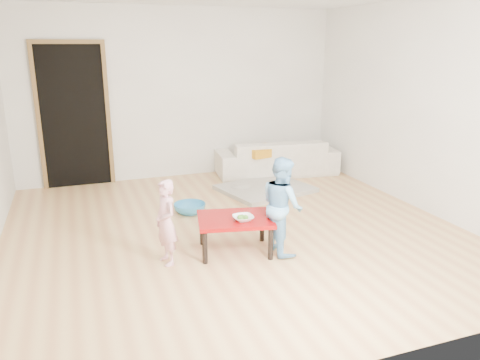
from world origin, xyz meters
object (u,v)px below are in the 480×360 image
sofa (276,157)px  child_pink (166,223)px  basin (190,208)px  red_table (235,235)px  bowl (243,218)px  child_blue (282,205)px

sofa → child_pink: child_pink is taller
sofa → basin: size_ratio=4.84×
red_table → basin: bearing=97.4°
red_table → basin: size_ratio=1.87×
sofa → child_pink: (-2.33, -2.62, 0.14)m
child_pink → basin: bearing=144.4°
sofa → basin: sofa is taller
sofa → bowl: sofa is taller
sofa → bowl: size_ratio=9.54×
red_table → basin: (-0.16, 1.26, -0.12)m
child_pink → child_blue: 1.16m
sofa → red_table: (-1.63, -2.60, -0.10)m
red_table → child_pink: (-0.70, -0.02, 0.23)m
child_pink → red_table: bearing=78.7°
bowl → child_pink: size_ratio=0.24×
sofa → child_blue: child_blue is taller
bowl → child_blue: 0.42m
sofa → child_pink: bearing=55.3°
sofa → red_table: size_ratio=2.59×
basin → bowl: bearing=-81.3°
bowl → basin: 1.43m
bowl → basin: size_ratio=0.51×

